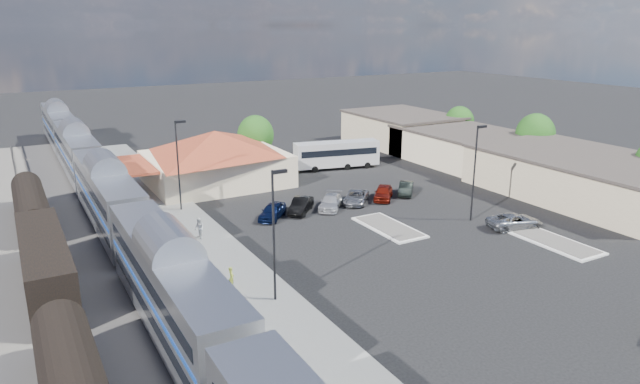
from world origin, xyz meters
TOP-DOWN VIEW (x-y plane):
  - ground at (0.00, 0.00)m, footprint 280.00×280.00m
  - railbed at (-21.00, 8.00)m, footprint 16.00×100.00m
  - platform at (-12.00, 6.00)m, footprint 5.50×92.00m
  - passenger_train at (-18.00, 13.92)m, footprint 3.00×104.00m
  - freight_cars at (-24.00, 2.75)m, footprint 2.80×46.00m
  - station_depot at (-4.56, 24.00)m, footprint 18.35×12.24m
  - buildings_east at (28.00, 14.28)m, footprint 14.40×51.40m
  - traffic_island_south at (4.00, 2.00)m, footprint 3.30×7.50m
  - traffic_island_north at (14.00, -8.00)m, footprint 3.30×7.50m
  - lamp_plat_s at (-10.90, -6.00)m, footprint 1.08×0.25m
  - lamp_plat_n at (-10.90, 16.00)m, footprint 1.08×0.25m
  - lamp_lot at (12.10, 0.00)m, footprint 1.08×0.25m
  - tree_east_b at (34.00, 12.00)m, footprint 4.94×4.94m
  - tree_east_c at (34.00, 26.00)m, footprint 4.41×4.41m
  - tree_depot at (3.00, 30.00)m, footprint 4.71×4.71m
  - suv at (13.85, -3.59)m, footprint 5.45×3.51m
  - coach_bus at (11.33, 23.52)m, footprint 11.09×4.51m
  - person_a at (-12.92, -3.04)m, footprint 0.48×0.64m
  - person_b at (-11.88, 7.38)m, footprint 0.82×0.98m
  - parked_car_a at (-4.07, 9.57)m, footprint 4.24×4.34m
  - parked_car_b at (-0.87, 9.87)m, footprint 4.14×4.34m
  - parked_car_c at (2.33, 9.57)m, footprint 4.48×4.83m
  - parked_car_d at (5.53, 9.87)m, footprint 4.69×4.86m
  - parked_car_e at (8.73, 9.57)m, footprint 4.18×4.45m
  - parked_car_f at (11.93, 9.87)m, footprint 3.78×4.02m

SIDE VIEW (x-z plane):
  - ground at x=0.00m, z-range 0.00..0.00m
  - railbed at x=-21.00m, z-range 0.00..0.12m
  - platform at x=-12.00m, z-range 0.00..0.18m
  - traffic_island_south at x=4.00m, z-range 0.00..0.21m
  - traffic_island_north at x=14.00m, z-range 0.00..0.21m
  - parked_car_d at x=5.53m, z-range 0.00..1.29m
  - parked_car_f at x=11.93m, z-range 0.00..1.35m
  - parked_car_c at x=2.33m, z-range 0.00..1.36m
  - suv at x=13.85m, z-range 0.00..1.40m
  - parked_car_b at x=-0.87m, z-range 0.00..1.47m
  - parked_car_a at x=-4.07m, z-range 0.00..1.48m
  - parked_car_e at x=8.73m, z-range 0.00..1.49m
  - person_a at x=-12.92m, z-range 0.18..1.78m
  - person_b at x=-11.88m, z-range 0.18..2.00m
  - freight_cars at x=-24.00m, z-range -0.07..3.93m
  - coach_bus at x=11.33m, z-range 0.26..3.74m
  - buildings_east at x=28.00m, z-range -0.13..4.67m
  - passenger_train at x=-18.00m, z-range 0.09..5.64m
  - station_depot at x=-4.56m, z-range 0.03..6.23m
  - tree_east_c at x=34.00m, z-range 0.66..6.87m
  - tree_depot at x=3.00m, z-range 0.71..7.34m
  - tree_east_b at x=34.00m, z-range 0.74..7.70m
  - lamp_plat_s at x=-10.90m, z-range 0.84..9.84m
  - lamp_plat_n at x=-10.90m, z-range 0.84..9.84m
  - lamp_lot at x=12.10m, z-range 0.84..9.84m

